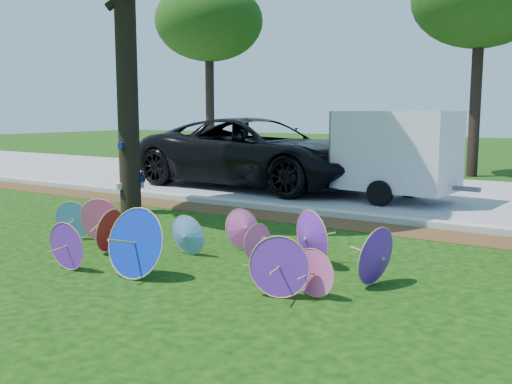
# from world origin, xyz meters

# --- Properties ---
(ground) EXTENTS (90.00, 90.00, 0.00)m
(ground) POSITION_xyz_m (0.00, 0.00, 0.00)
(ground) COLOR black
(ground) RESTS_ON ground
(mulch_strip) EXTENTS (90.00, 1.00, 0.01)m
(mulch_strip) POSITION_xyz_m (0.00, 4.50, 0.01)
(mulch_strip) COLOR #472D16
(mulch_strip) RESTS_ON ground
(curb) EXTENTS (90.00, 0.30, 0.12)m
(curb) POSITION_xyz_m (0.00, 5.20, 0.06)
(curb) COLOR #B7B5AD
(curb) RESTS_ON ground
(street) EXTENTS (90.00, 8.00, 0.01)m
(street) POSITION_xyz_m (0.00, 9.35, 0.01)
(street) COLOR gray
(street) RESTS_ON ground
(parasol_pile) EXTENTS (5.84, 2.75, 0.96)m
(parasol_pile) POSITION_xyz_m (0.26, 0.66, 0.37)
(parasol_pile) COLOR #FF5BAF
(parasol_pile) RESTS_ON ground
(black_van) EXTENTS (7.29, 3.67, 1.98)m
(black_van) POSITION_xyz_m (-3.52, 8.23, 0.99)
(black_van) COLOR black
(black_van) RESTS_ON ground
(cargo_trailer) EXTENTS (2.81, 1.92, 2.47)m
(cargo_trailer) POSITION_xyz_m (0.77, 7.79, 1.23)
(cargo_trailer) COLOR silver
(cargo_trailer) RESTS_ON ground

